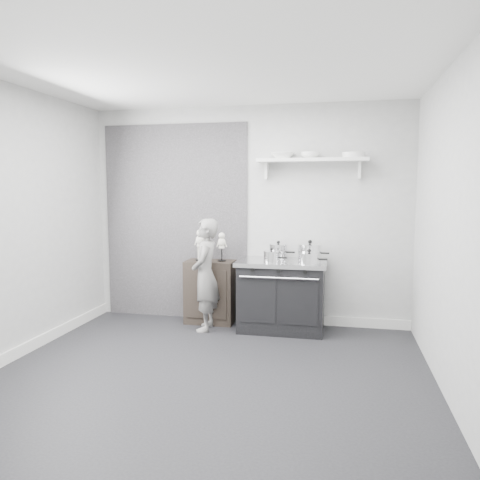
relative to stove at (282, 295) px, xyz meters
name	(u,v)px	position (x,y,z in m)	size (l,w,h in m)	color
ground	(209,374)	(-0.48, -1.48, -0.42)	(4.00, 4.00, 0.00)	black
room_shell	(203,194)	(-0.57, -1.33, 1.22)	(4.02, 3.62, 2.71)	#9D9D9B
wall_shelf	(312,161)	(0.32, 0.20, 1.59)	(1.30, 0.26, 0.24)	silver
stove	(282,295)	(0.00, 0.00, 0.00)	(1.05, 0.65, 0.84)	black
side_cabinet	(210,292)	(-0.92, 0.13, -0.03)	(0.61, 0.35, 0.79)	black
child	(205,275)	(-0.89, -0.18, 0.24)	(0.49, 0.32, 1.33)	slate
pot_back_left	(278,251)	(-0.06, 0.13, 0.51)	(0.31, 0.23, 0.22)	white
pot_back_right	(310,252)	(0.32, 0.10, 0.51)	(0.37, 0.28, 0.24)	white
pot_front_right	(309,258)	(0.33, -0.19, 0.48)	(0.32, 0.23, 0.17)	white
pot_front_center	(272,257)	(-0.10, -0.16, 0.48)	(0.28, 0.19, 0.17)	white
skeleton_full	(200,243)	(-1.05, 0.13, 0.59)	(0.13, 0.08, 0.45)	silver
skeleton_torso	(222,245)	(-0.77, 0.13, 0.57)	(0.11, 0.07, 0.41)	silver
bowl_large	(283,156)	(-0.03, 0.19, 1.65)	(0.29, 0.29, 0.07)	white
bowl_small	(310,155)	(0.30, 0.19, 1.65)	(0.22, 0.22, 0.07)	white
plate_stack	(353,155)	(0.79, 0.19, 1.65)	(0.26, 0.26, 0.06)	silver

